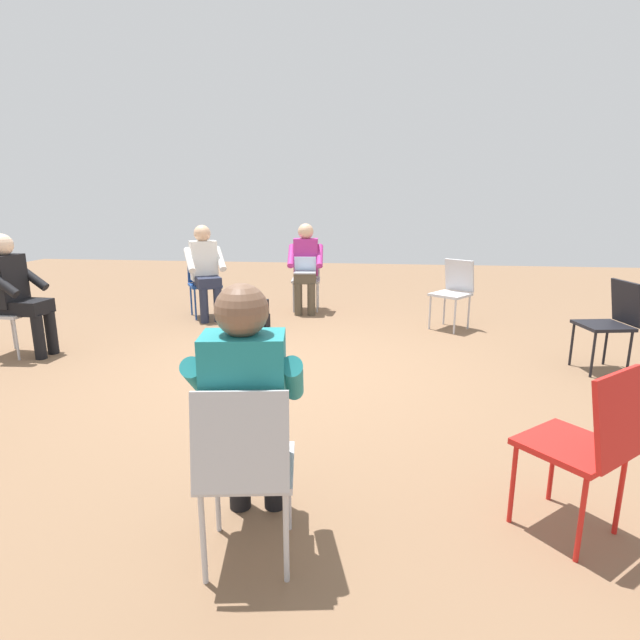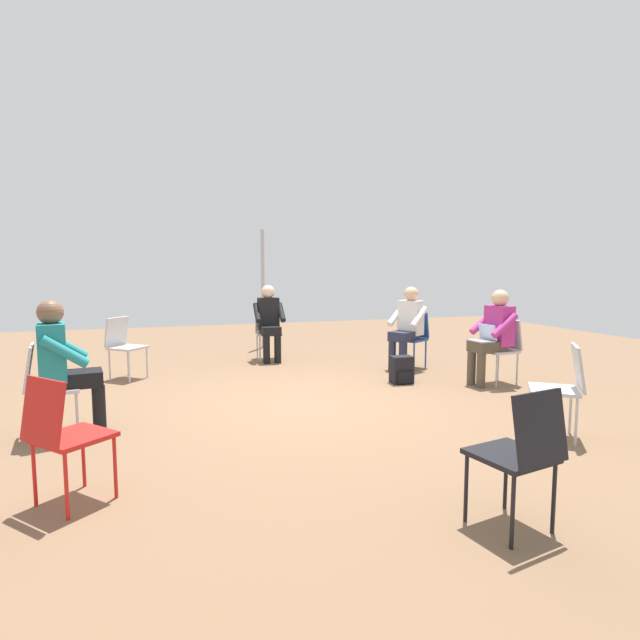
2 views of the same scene
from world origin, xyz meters
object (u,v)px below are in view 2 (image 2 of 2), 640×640
at_px(person_in_teal, 65,360).
at_px(backpack_near_laptop_user, 402,371).
at_px(chair_southeast, 124,343).
at_px(person_with_laptop, 493,332).
at_px(chair_northeast, 62,431).
at_px(person_in_black, 269,319).
at_px(chair_west, 503,346).
at_px(chair_north, 521,449).
at_px(chair_east, 45,383).
at_px(chair_south, 268,329).
at_px(chair_southwest, 413,335).
at_px(person_in_white, 407,323).
at_px(chair_northwest, 563,384).

distance_m(person_in_teal, backpack_near_laptop_user, 4.00).
distance_m(chair_southeast, person_with_laptop, 4.96).
xyz_separation_m(chair_northeast, person_in_black, (-2.32, -4.60, 0.20)).
relative_size(chair_west, chair_southeast, 1.00).
relative_size(chair_north, chair_northeast, 1.00).
distance_m(chair_east, chair_southeast, 2.42).
bearing_deg(chair_northeast, backpack_near_laptop_user, 82.67).
xyz_separation_m(chair_southeast, chair_south, (-2.20, -0.90, 0.00)).
xyz_separation_m(chair_east, chair_northeast, (-0.39, 1.50, 0.00)).
bearing_deg(chair_east, chair_southwest, 102.96).
distance_m(chair_north, person_in_teal, 3.84).
relative_size(chair_east, person_in_white, 0.69).
distance_m(chair_west, backpack_near_laptop_user, 1.37).
bearing_deg(chair_east, chair_northeast, 5.68).
bearing_deg(chair_northeast, person_in_teal, 146.99).
height_order(chair_north, chair_southwest, same).
bearing_deg(chair_northeast, chair_south, 112.68).
bearing_deg(chair_west, person_in_black, 39.43).
bearing_deg(chair_east, chair_northwest, 63.11).
height_order(chair_south, chair_northeast, same).
distance_m(chair_northeast, person_in_black, 5.15).
height_order(chair_southwest, chair_south, same).
relative_size(chair_west, person_in_white, 0.69).
height_order(chair_east, chair_south, same).
relative_size(person_in_teal, person_in_black, 1.00).
bearing_deg(chair_north, chair_south, 81.16).
xyz_separation_m(chair_southwest, chair_northeast, (4.29, 3.36, 0.00)).
height_order(chair_south, person_in_white, person_in_white).
distance_m(chair_southeast, person_in_teal, 2.37).
xyz_separation_m(person_in_teal, backpack_near_laptop_user, (-3.85, -0.92, -0.54)).
relative_size(chair_west, backpack_near_laptop_user, 2.36).
bearing_deg(backpack_near_laptop_user, chair_south, -60.59).
distance_m(chair_northwest, chair_north, 1.90).
relative_size(chair_south, person_with_laptop, 0.69).
xyz_separation_m(chair_east, backpack_near_laptop_user, (-4.02, -0.95, -0.34)).
relative_size(chair_west, person_in_black, 0.69).
xyz_separation_m(chair_west, backpack_near_laptop_user, (1.26, -0.41, -0.34)).
height_order(chair_west, backpack_near_laptop_user, chair_west).
distance_m(chair_west, chair_east, 5.31).
xyz_separation_m(chair_northwest, person_in_black, (1.67, -4.53, 0.20)).
distance_m(chair_southwest, chair_south, 2.41).
xyz_separation_m(chair_south, backpack_near_laptop_user, (-1.31, 2.32, -0.34)).
bearing_deg(backpack_near_laptop_user, person_with_laptop, 158.60).
bearing_deg(person_in_black, chair_southwest, 151.30).
bearing_deg(chair_southwest, backpack_near_laptop_user, 113.91).
distance_m(chair_north, chair_southwest, 4.85).
height_order(chair_southeast, chair_northeast, same).
bearing_deg(person_in_black, chair_northwest, 113.58).
height_order(chair_north, chair_northeast, same).
bearing_deg(person_with_laptop, chair_south, 35.40).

